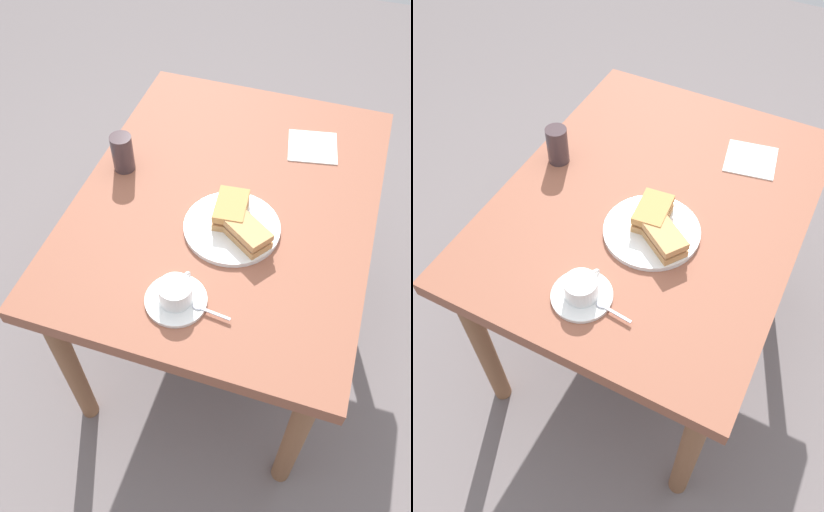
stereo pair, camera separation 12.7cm
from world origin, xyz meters
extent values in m
plane|color=#675E5F|center=(0.00, 0.00, 0.00)|extent=(6.00, 6.00, 0.00)
cube|color=brown|center=(0.00, 0.00, 0.71)|extent=(1.08, 0.83, 0.05)
cylinder|color=brown|center=(-0.47, -0.35, 0.34)|extent=(0.06, 0.06, 0.69)
cylinder|color=brown|center=(0.47, -0.35, 0.34)|extent=(0.06, 0.06, 0.69)
cylinder|color=brown|center=(-0.47, 0.35, 0.34)|extent=(0.06, 0.06, 0.69)
cylinder|color=brown|center=(0.47, 0.35, 0.34)|extent=(0.06, 0.06, 0.69)
cylinder|color=white|center=(-0.11, -0.05, 0.74)|extent=(0.26, 0.26, 0.01)
cube|color=#B7824D|center=(-0.08, -0.03, 0.76)|extent=(0.13, 0.09, 0.02)
cube|color=#905E38|center=(-0.08, -0.03, 0.77)|extent=(0.12, 0.09, 0.01)
cube|color=#BE8346|center=(-0.08, -0.03, 0.79)|extent=(0.13, 0.09, 0.02)
cube|color=tan|center=(-0.14, -0.09, 0.76)|extent=(0.14, 0.16, 0.02)
cube|color=#875948|center=(-0.14, -0.09, 0.77)|extent=(0.13, 0.15, 0.01)
cube|color=tan|center=(-0.14, -0.09, 0.79)|extent=(0.14, 0.16, 0.02)
cylinder|color=white|center=(-0.38, 0.02, 0.74)|extent=(0.15, 0.15, 0.01)
cylinder|color=white|center=(-0.38, 0.02, 0.77)|extent=(0.08, 0.08, 0.05)
cylinder|color=#B07253|center=(-0.38, 0.02, 0.79)|extent=(0.07, 0.07, 0.01)
torus|color=white|center=(-0.33, 0.01, 0.77)|extent=(0.04, 0.02, 0.04)
cube|color=silver|center=(-0.39, -0.08, 0.75)|extent=(0.02, 0.08, 0.00)
ellipsoid|color=silver|center=(-0.39, -0.04, 0.75)|extent=(0.02, 0.03, 0.01)
cube|color=white|center=(0.29, -0.19, 0.74)|extent=(0.17, 0.17, 0.00)
cylinder|color=#403134|center=(0.02, 0.33, 0.79)|extent=(0.06, 0.06, 0.11)
camera|label=1|loc=(-0.99, -0.26, 1.76)|focal=35.44mm
camera|label=2|loc=(-0.94, -0.37, 1.76)|focal=35.44mm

